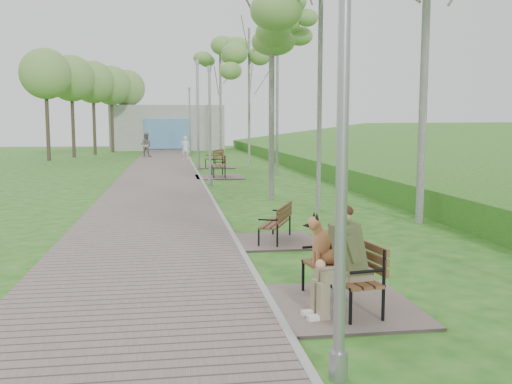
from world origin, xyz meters
TOP-DOWN VIEW (x-y plane):
  - walkway at (-1.75, 21.50)m, footprint 3.50×67.00m
  - kerb at (0.00, 21.50)m, footprint 0.10×67.00m
  - embankment at (12.00, 20.00)m, footprint 14.00×70.00m
  - building_north at (-1.50, 50.97)m, footprint 10.00×5.20m
  - bench_main at (0.80, 4.68)m, footprint 1.83×2.03m
  - bench_second at (0.77, 8.84)m, footprint 1.54×1.72m
  - bench_third at (0.80, 22.85)m, footprint 2.06×2.28m
  - bench_far at (1.08, 28.71)m, footprint 1.97×2.19m
  - lamp_post_near at (0.23, 2.71)m, footprint 0.18×0.18m
  - lamp_post_second at (0.22, 19.61)m, footprint 0.17×0.17m
  - lamp_post_third at (0.15, 27.55)m, footprint 0.22×0.22m
  - lamp_post_far at (0.19, 40.70)m, footprint 0.19×0.19m
  - pedestrian_near at (-0.30, 35.61)m, footprint 0.65×0.50m
  - pedestrian_far at (-2.99, 39.20)m, footprint 1.02×0.91m
  - birch_far_a at (3.60, 23.73)m, footprint 2.32×2.32m
  - birch_far_b at (3.36, 31.43)m, footprint 2.37×2.37m
  - birch_distant_a at (2.75, 43.79)m, footprint 2.97×2.97m

SIDE VIEW (x-z plane):
  - embankment at x=12.00m, z-range -0.80..0.80m
  - walkway at x=-1.75m, z-range 0.00..0.04m
  - kerb at x=0.00m, z-range 0.00..0.05m
  - bench_second at x=0.77m, z-range -0.30..0.65m
  - bench_far at x=1.08m, z-range -0.38..0.83m
  - bench_third at x=0.80m, z-range -0.39..0.87m
  - bench_main at x=0.80m, z-range -0.35..1.24m
  - pedestrian_near at x=-0.30m, z-range 0.00..1.57m
  - pedestrian_far at x=-2.99m, z-range 0.00..1.73m
  - building_north at x=-1.50m, z-range -0.01..3.99m
  - lamp_post_second at x=0.22m, z-range -0.15..4.36m
  - lamp_post_near at x=0.23m, z-range -0.15..4.47m
  - lamp_post_far at x=0.19m, z-range -0.16..4.87m
  - lamp_post_third at x=0.15m, z-range -0.18..5.43m
  - birch_far_b at x=3.36m, z-range 2.34..10.53m
  - birch_far_a at x=3.60m, z-range 2.55..11.49m
  - birch_distant_a at x=2.75m, z-range 2.69..12.11m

